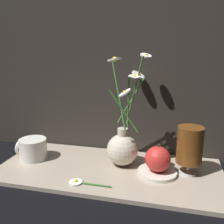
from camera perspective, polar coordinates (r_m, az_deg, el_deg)
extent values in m
plane|color=black|center=(0.80, -0.76, -13.52)|extent=(6.00, 6.00, 0.00)
cube|color=tan|center=(0.79, -0.76, -13.13)|extent=(0.68, 0.30, 0.01)
sphere|color=beige|center=(0.79, 2.40, -8.60)|extent=(0.10, 0.10, 0.10)
cylinder|color=beige|center=(0.78, 2.44, -4.92)|extent=(0.03, 0.03, 0.03)
cylinder|color=#4C8E3D|center=(0.71, 2.69, 0.00)|extent=(0.09, 0.03, 0.13)
cylinder|color=white|center=(0.66, 2.96, 4.41)|extent=(0.04, 0.04, 0.02)
sphere|color=yellow|center=(0.66, 2.96, 4.41)|extent=(0.01, 0.01, 0.01)
cylinder|color=#4C8E3D|center=(0.75, 3.78, 2.02)|extent=(0.01, 0.04, 0.16)
cylinder|color=white|center=(0.74, 5.16, 8.06)|extent=(0.04, 0.04, 0.01)
sphere|color=yellow|center=(0.74, 5.16, 8.06)|extent=(0.01, 0.01, 0.01)
cylinder|color=#4C8E3D|center=(0.77, 5.10, 4.50)|extent=(0.06, 0.07, 0.22)
cylinder|color=white|center=(0.78, 7.76, 12.67)|extent=(0.05, 0.05, 0.02)
sphere|color=yellow|center=(0.78, 7.76, 12.67)|extent=(0.01, 0.01, 0.01)
cylinder|color=#4C8E3D|center=(0.73, 1.61, 3.66)|extent=(0.05, 0.02, 0.21)
cylinder|color=white|center=(0.69, 0.64, 11.93)|extent=(0.05, 0.05, 0.01)
sphere|color=yellow|center=(0.69, 0.64, 11.93)|extent=(0.01, 0.01, 0.01)
cylinder|color=#4C8E3D|center=(0.79, 4.30, 2.52)|extent=(0.09, 0.04, 0.16)
cylinder|color=white|center=(0.82, 6.04, 8.43)|extent=(0.05, 0.06, 0.03)
sphere|color=yellow|center=(0.82, 6.04, 8.43)|extent=(0.02, 0.02, 0.02)
cylinder|color=silver|center=(0.88, -17.59, -8.05)|extent=(0.09, 0.09, 0.07)
torus|color=silver|center=(0.91, -20.32, -7.63)|extent=(0.01, 0.05, 0.05)
cylinder|color=silver|center=(0.79, 16.91, -12.98)|extent=(0.05, 0.05, 0.01)
cylinder|color=silver|center=(0.79, 16.99, -11.88)|extent=(0.01, 0.01, 0.03)
cylinder|color=brown|center=(0.76, 17.36, -7.22)|extent=(0.07, 0.07, 0.11)
cylinder|color=silver|center=(0.76, 10.26, -13.55)|extent=(0.12, 0.12, 0.01)
sphere|color=red|center=(0.74, 10.40, -10.66)|extent=(0.07, 0.07, 0.07)
cylinder|color=#4C3819|center=(0.73, 10.54, -7.70)|extent=(0.00, 0.00, 0.01)
cylinder|color=#336B2D|center=(0.70, -4.33, -16.20)|extent=(0.10, 0.01, 0.01)
cylinder|color=white|center=(0.72, -8.27, -15.57)|extent=(0.04, 0.04, 0.00)
sphere|color=yellow|center=(0.72, -8.28, -15.36)|extent=(0.01, 0.01, 0.01)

